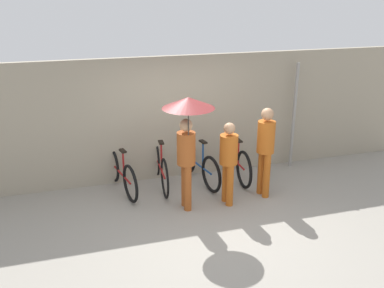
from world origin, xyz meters
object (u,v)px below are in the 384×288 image
(parked_bicycle_0, at_px, (121,173))
(pedestrian_center, at_px, (229,158))
(parked_bicycle_2, at_px, (198,164))
(parked_bicycle_1, at_px, (160,166))
(pedestrian_leading, at_px, (187,127))
(pedestrian_trailing, at_px, (266,145))
(parked_bicycle_3, at_px, (235,160))

(parked_bicycle_0, relative_size, pedestrian_center, 1.12)
(parked_bicycle_2, bearing_deg, parked_bicycle_1, 76.25)
(pedestrian_leading, bearing_deg, parked_bicycle_2, -116.59)
(parked_bicycle_1, bearing_deg, pedestrian_trailing, -115.74)
(parked_bicycle_3, bearing_deg, pedestrian_leading, 130.38)
(parked_bicycle_3, height_order, pedestrian_leading, pedestrian_leading)
(pedestrian_leading, bearing_deg, parked_bicycle_0, -47.84)
(pedestrian_leading, height_order, pedestrian_center, pedestrian_leading)
(pedestrian_center, bearing_deg, parked_bicycle_0, -34.31)
(parked_bicycle_0, bearing_deg, parked_bicycle_2, -101.91)
(parked_bicycle_2, relative_size, pedestrian_trailing, 1.03)
(pedestrian_leading, xyz_separation_m, pedestrian_trailing, (1.52, 0.15, -0.54))
(parked_bicycle_0, height_order, pedestrian_trailing, pedestrian_trailing)
(parked_bicycle_0, distance_m, parked_bicycle_1, 0.77)
(parked_bicycle_0, xyz_separation_m, pedestrian_center, (1.77, -1.06, 0.51))
(parked_bicycle_0, xyz_separation_m, parked_bicycle_1, (0.77, 0.03, 0.02))
(pedestrian_center, bearing_deg, parked_bicycle_2, -81.21)
(parked_bicycle_0, distance_m, parked_bicycle_2, 1.54)
(parked_bicycle_0, bearing_deg, pedestrian_center, -132.30)
(parked_bicycle_0, distance_m, pedestrian_trailing, 2.77)
(parked_bicycle_3, relative_size, pedestrian_leading, 0.85)
(pedestrian_trailing, bearing_deg, parked_bicycle_0, -29.05)
(parked_bicycle_1, height_order, parked_bicycle_2, parked_bicycle_2)
(parked_bicycle_1, bearing_deg, parked_bicycle_2, -90.15)
(pedestrian_trailing, bearing_deg, parked_bicycle_3, -85.56)
(parked_bicycle_1, distance_m, pedestrian_center, 1.56)
(parked_bicycle_0, distance_m, parked_bicycle_3, 2.32)
(pedestrian_leading, bearing_deg, pedestrian_center, -177.46)
(parked_bicycle_3, distance_m, pedestrian_trailing, 1.12)
(pedestrian_center, bearing_deg, pedestrian_leading, -0.40)
(parked_bicycle_0, height_order, parked_bicycle_3, parked_bicycle_3)
(pedestrian_trailing, bearing_deg, parked_bicycle_2, -51.96)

